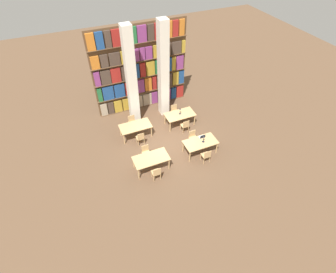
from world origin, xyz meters
TOP-DOWN VIEW (x-y plane):
  - ground_plane at (0.00, 0.00)m, footprint 40.00×40.00m
  - bookshelf_bank at (0.00, 4.12)m, footprint 5.98×0.35m
  - pillar_left at (-0.99, 2.88)m, footprint 0.55×0.55m
  - pillar_center at (0.99, 2.88)m, footprint 0.55×0.55m
  - reading_table_0 at (-1.46, -1.36)m, footprint 1.82×0.97m
  - chair_0 at (-1.48, -2.13)m, footprint 0.42×0.40m
  - chair_1 at (-1.48, -0.59)m, footprint 0.42×0.40m
  - reading_table_1 at (1.42, -1.30)m, footprint 1.82×0.97m
  - chair_2 at (1.38, -2.07)m, footprint 0.42×0.40m
  - chair_3 at (1.38, -0.53)m, footprint 0.42×0.40m
  - desk_lamp_0 at (1.56, -1.35)m, footprint 0.14×0.14m
  - laptop at (1.67, -1.01)m, footprint 0.32×0.22m
  - reading_table_2 at (-1.42, 1.38)m, footprint 1.82×0.97m
  - chair_4 at (-1.40, 0.60)m, footprint 0.42×0.40m
  - chair_5 at (-1.40, 2.15)m, footprint 0.42×0.40m
  - reading_table_3 at (1.43, 1.35)m, footprint 1.82×0.97m
  - chair_6 at (1.42, 0.58)m, footprint 0.42×0.40m
  - chair_7 at (1.42, 2.12)m, footprint 0.42×0.40m
  - desk_lamp_1 at (1.44, 1.38)m, footprint 0.14×0.14m

SIDE VIEW (x-z plane):
  - ground_plane at x=0.00m, z-range 0.00..0.00m
  - chair_0 at x=-1.48m, z-range 0.04..0.92m
  - chair_1 at x=-1.48m, z-range 0.04..0.92m
  - chair_2 at x=1.38m, z-range 0.04..0.92m
  - chair_3 at x=1.38m, z-range 0.04..0.92m
  - chair_4 at x=-1.40m, z-range 0.04..0.92m
  - chair_5 at x=-1.40m, z-range 0.04..0.92m
  - chair_6 at x=1.42m, z-range 0.04..0.92m
  - chair_7 at x=1.42m, z-range 0.04..0.92m
  - reading_table_0 at x=-1.46m, z-range 0.30..1.08m
  - reading_table_1 at x=1.42m, z-range 0.30..1.08m
  - reading_table_2 at x=-1.42m, z-range 0.30..1.08m
  - reading_table_3 at x=1.43m, z-range 0.30..1.08m
  - laptop at x=1.67m, z-range 0.71..0.92m
  - desk_lamp_0 at x=1.56m, z-range 0.85..1.26m
  - desk_lamp_1 at x=1.44m, z-range 0.85..1.28m
  - bookshelf_bank at x=0.00m, z-range -0.08..5.42m
  - pillar_left at x=-0.99m, z-range 0.00..6.00m
  - pillar_center at x=0.99m, z-range 0.00..6.00m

